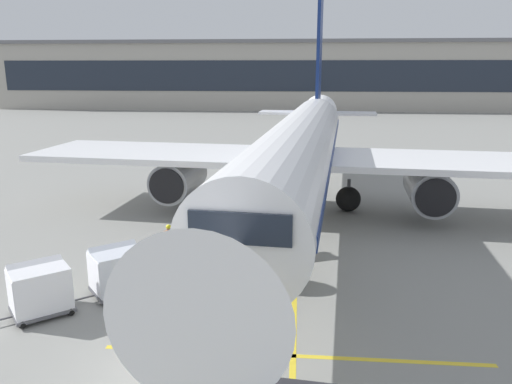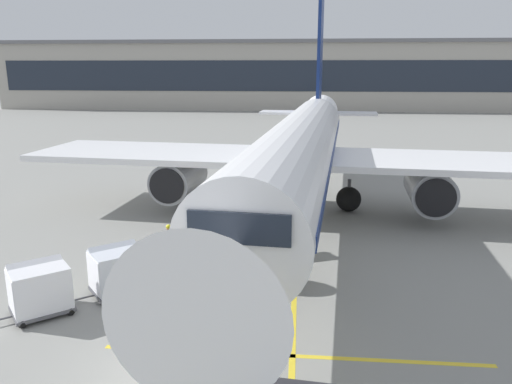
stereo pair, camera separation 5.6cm
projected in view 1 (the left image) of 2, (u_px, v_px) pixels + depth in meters
The scene contains 12 objects.
ground_plane at pixel (158, 377), 14.20m from camera, with size 600.00×600.00×0.00m, color gray.
parked_airplane at pixel (300, 150), 29.30m from camera, with size 33.07×43.04×14.57m.
belt_loader at pixel (189, 245), 22.33m from camera, with size 5.04×4.31×2.73m.
baggage_cart_lead at pixel (118, 270), 19.20m from camera, with size 2.60×2.51×1.91m.
baggage_cart_second at pixel (40, 288), 17.60m from camera, with size 2.60×2.51×1.91m.
ground_crew_by_loader at pixel (169, 240), 22.48m from camera, with size 0.44×0.44×1.74m.
ground_crew_by_carts at pixel (111, 263), 19.82m from camera, with size 0.43×0.46×1.74m.
ground_crew_marshaller at pixel (186, 272), 19.02m from camera, with size 0.39×0.52×1.74m.
safety_cone_engine_keepout at pixel (204, 213), 28.89m from camera, with size 0.63×0.63×0.72m.
apron_guidance_line_lead_in at pixel (296, 216), 29.54m from camera, with size 0.20×110.00×0.01m.
apron_guidance_line_stop_bar at pixel (295, 356), 15.21m from camera, with size 12.00×0.20×0.01m.
terminal_building at pixel (349, 75), 106.86m from camera, with size 147.39×21.88×13.99m.
Camera 1 is at (3.87, -12.18, 8.62)m, focal length 34.72 mm.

